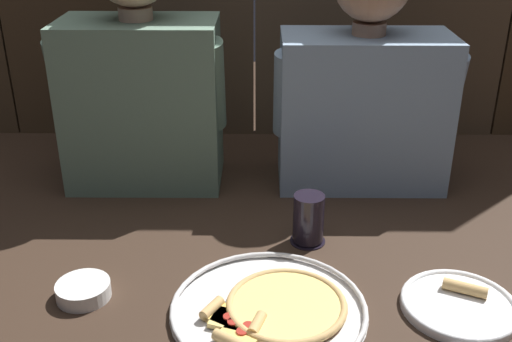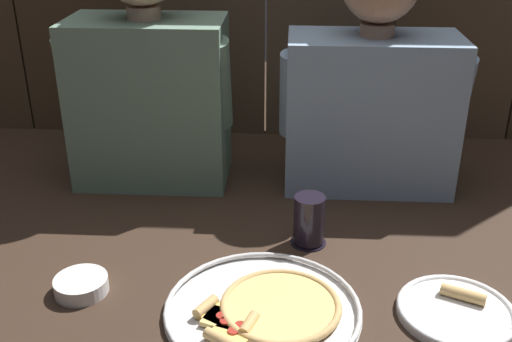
% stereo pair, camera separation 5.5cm
% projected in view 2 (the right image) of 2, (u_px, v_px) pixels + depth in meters
% --- Properties ---
extents(ground_plane, '(3.20, 3.20, 0.00)m').
position_uv_depth(ground_plane, '(248.00, 274.00, 1.22)').
color(ground_plane, '#332319').
extents(pizza_tray, '(0.36, 0.36, 0.03)m').
position_uv_depth(pizza_tray, '(267.00, 309.00, 1.10)').
color(pizza_tray, silver).
rests_on(pizza_tray, ground).
extents(dinner_plate, '(0.21, 0.21, 0.03)m').
position_uv_depth(dinner_plate, '(456.00, 311.00, 1.10)').
color(dinner_plate, white).
rests_on(dinner_plate, ground).
extents(drinking_glass, '(0.08, 0.08, 0.11)m').
position_uv_depth(drinking_glass, '(309.00, 221.00, 1.30)').
color(drinking_glass, black).
rests_on(drinking_glass, ground).
extents(dipping_bowl, '(0.10, 0.10, 0.03)m').
position_uv_depth(dipping_bowl, '(81.00, 284.00, 1.16)').
color(dipping_bowl, white).
rests_on(dipping_bowl, ground).
extents(diner_left, '(0.42, 0.22, 0.65)m').
position_uv_depth(diner_left, '(148.00, 66.00, 1.49)').
color(diner_left, slate).
rests_on(diner_left, ground).
extents(diner_right, '(0.45, 0.21, 0.60)m').
position_uv_depth(diner_right, '(372.00, 84.00, 1.48)').
color(diner_right, '#849EB7').
rests_on(diner_right, ground).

